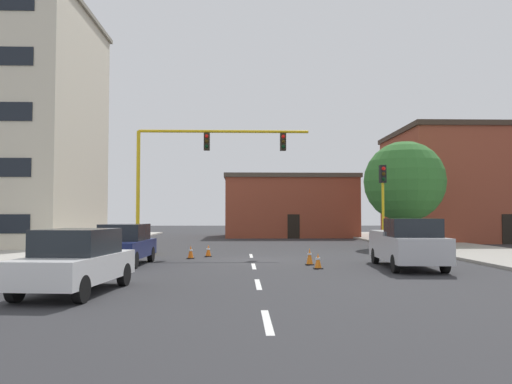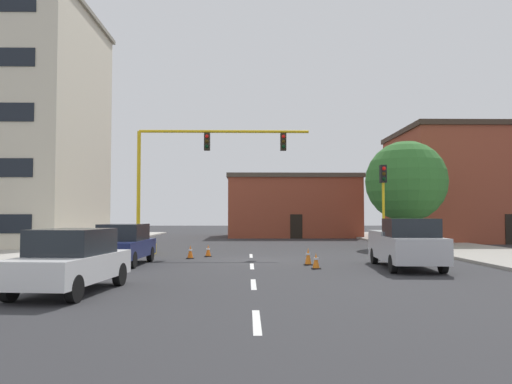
% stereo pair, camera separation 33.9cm
% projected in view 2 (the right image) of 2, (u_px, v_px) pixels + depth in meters
% --- Properties ---
extents(ground_plane, '(160.00, 160.00, 0.00)m').
position_uv_depth(ground_plane, '(251.00, 260.00, 24.15)').
color(ground_plane, '#2D2D30').
extents(sidewalk_left, '(6.00, 56.00, 0.14)m').
position_uv_depth(sidewalk_left, '(47.00, 248.00, 31.93)').
color(sidewalk_left, '#B2ADA3').
rests_on(sidewalk_left, ground_plane).
extents(sidewalk_right, '(6.00, 56.00, 0.14)m').
position_uv_depth(sidewalk_right, '(451.00, 248.00, 32.35)').
color(sidewalk_right, '#9E998E').
rests_on(sidewalk_right, ground_plane).
extents(lane_stripe_seg_0, '(0.16, 2.40, 0.01)m').
position_uv_depth(lane_stripe_seg_0, '(257.00, 321.00, 10.16)').
color(lane_stripe_seg_0, silver).
rests_on(lane_stripe_seg_0, ground_plane).
extents(lane_stripe_seg_1, '(0.16, 2.40, 0.01)m').
position_uv_depth(lane_stripe_seg_1, '(253.00, 284.00, 15.66)').
color(lane_stripe_seg_1, silver).
rests_on(lane_stripe_seg_1, ground_plane).
extents(lane_stripe_seg_2, '(0.16, 2.40, 0.01)m').
position_uv_depth(lane_stripe_seg_2, '(252.00, 266.00, 21.15)').
color(lane_stripe_seg_2, silver).
rests_on(lane_stripe_seg_2, ground_plane).
extents(lane_stripe_seg_3, '(0.16, 2.40, 0.01)m').
position_uv_depth(lane_stripe_seg_3, '(251.00, 256.00, 26.65)').
color(lane_stripe_seg_3, silver).
rests_on(lane_stripe_seg_3, ground_plane).
extents(building_brick_center, '(12.74, 9.68, 6.02)m').
position_uv_depth(building_brick_center, '(292.00, 206.00, 51.27)').
color(building_brick_center, brown).
rests_on(building_brick_center, ground_plane).
extents(building_row_right, '(13.44, 10.81, 9.13)m').
position_uv_depth(building_row_right, '(479.00, 186.00, 42.39)').
color(building_row_right, brown).
rests_on(building_row_right, ground_plane).
extents(traffic_signal_gantry, '(10.27, 1.20, 6.83)m').
position_uv_depth(traffic_signal_gantry, '(164.00, 212.00, 27.97)').
color(traffic_signal_gantry, yellow).
rests_on(traffic_signal_gantry, ground_plane).
extents(traffic_light_pole_right, '(0.32, 0.47, 4.80)m').
position_uv_depth(traffic_light_pole_right, '(383.00, 189.00, 27.18)').
color(traffic_light_pole_right, yellow).
rests_on(traffic_light_pole_right, ground_plane).
extents(tree_right_mid, '(5.23, 5.23, 6.93)m').
position_uv_depth(tree_right_mid, '(406.00, 181.00, 33.02)').
color(tree_right_mid, '#4C3823').
rests_on(tree_right_mid, ground_plane).
extents(pickup_truck_silver, '(2.32, 5.51, 1.99)m').
position_uv_depth(pickup_truck_silver, '(406.00, 244.00, 20.39)').
color(pickup_truck_silver, '#BCBCC1').
rests_on(pickup_truck_silver, ground_plane).
extents(sedan_white_near_left, '(2.32, 4.67, 1.74)m').
position_uv_depth(sedan_white_near_left, '(71.00, 260.00, 13.98)').
color(sedan_white_near_left, white).
rests_on(sedan_white_near_left, ground_plane).
extents(sedan_navy_mid_left, '(2.03, 4.57, 1.74)m').
position_uv_depth(sedan_navy_mid_left, '(123.00, 244.00, 21.91)').
color(sedan_navy_mid_left, navy).
rests_on(sedan_navy_mid_left, ground_plane).
extents(traffic_cone_roadside_a, '(0.36, 0.36, 0.65)m').
position_uv_depth(traffic_cone_roadside_a, '(190.00, 252.00, 24.97)').
color(traffic_cone_roadside_a, black).
rests_on(traffic_cone_roadside_a, ground_plane).
extents(traffic_cone_roadside_b, '(0.36, 0.36, 0.62)m').
position_uv_depth(traffic_cone_roadside_b, '(316.00, 261.00, 20.18)').
color(traffic_cone_roadside_b, black).
rests_on(traffic_cone_roadside_b, ground_plane).
extents(traffic_cone_roadside_c, '(0.36, 0.36, 0.73)m').
position_uv_depth(traffic_cone_roadside_c, '(308.00, 257.00, 21.77)').
color(traffic_cone_roadside_c, black).
rests_on(traffic_cone_roadside_c, ground_plane).
extents(traffic_cone_roadside_d, '(0.36, 0.36, 0.61)m').
position_uv_depth(traffic_cone_roadside_d, '(208.00, 251.00, 26.14)').
color(traffic_cone_roadside_d, black).
rests_on(traffic_cone_roadside_d, ground_plane).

